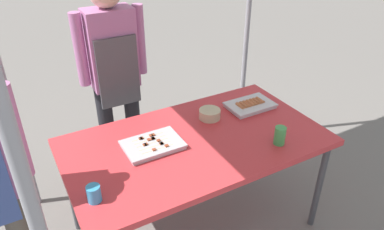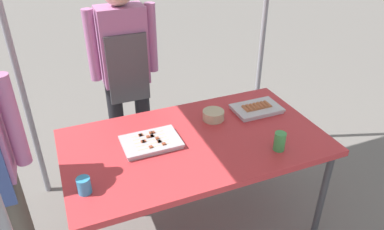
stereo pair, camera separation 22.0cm
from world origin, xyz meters
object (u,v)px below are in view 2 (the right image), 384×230
at_px(condiment_bowl, 213,115).
at_px(drink_cup_near_edge, 84,185).
at_px(tray_meat_skewers, 151,142).
at_px(tray_grilled_sausages, 257,109).
at_px(stall_table, 195,147).
at_px(drink_cup_by_wok, 280,141).
at_px(vendor_woman, 125,65).

bearing_deg(condiment_bowl, drink_cup_near_edge, -156.26).
bearing_deg(tray_meat_skewers, condiment_bowl, 14.61).
xyz_separation_m(tray_grilled_sausages, condiment_bowl, (-0.33, 0.01, 0.01)).
distance_m(stall_table, drink_cup_by_wok, 0.52).
bearing_deg(condiment_bowl, tray_meat_skewers, -165.39).
bearing_deg(tray_grilled_sausages, tray_meat_skewers, -172.21).
relative_size(stall_table, tray_grilled_sausages, 4.88).
bearing_deg(drink_cup_near_edge, tray_grilled_sausages, 17.31).
bearing_deg(tray_meat_skewers, vendor_woman, 86.69).
height_order(stall_table, vendor_woman, vendor_woman).
distance_m(tray_meat_skewers, drink_cup_near_edge, 0.51).
relative_size(tray_meat_skewers, drink_cup_by_wok, 3.00).
relative_size(stall_table, drink_cup_near_edge, 17.97).
height_order(stall_table, drink_cup_by_wok, drink_cup_by_wok).
distance_m(tray_grilled_sausages, condiment_bowl, 0.33).
bearing_deg(stall_table, drink_cup_by_wok, -33.97).
distance_m(tray_grilled_sausages, vendor_woman, 1.03).
relative_size(tray_grilled_sausages, drink_cup_by_wok, 2.84).
distance_m(tray_grilled_sausages, tray_meat_skewers, 0.81).
bearing_deg(stall_table, vendor_woman, 104.62).
xyz_separation_m(tray_grilled_sausages, drink_cup_by_wok, (-0.12, -0.45, 0.04)).
bearing_deg(condiment_bowl, stall_table, -139.39).
distance_m(tray_meat_skewers, drink_cup_by_wok, 0.76).
xyz_separation_m(stall_table, vendor_woman, (-0.22, 0.84, 0.26)).
relative_size(drink_cup_near_edge, vendor_woman, 0.06).
height_order(tray_grilled_sausages, drink_cup_by_wok, drink_cup_by_wok).
distance_m(stall_table, drink_cup_near_edge, 0.74).
bearing_deg(condiment_bowl, tray_grilled_sausages, -2.41).
height_order(stall_table, condiment_bowl, condiment_bowl).
xyz_separation_m(tray_meat_skewers, condiment_bowl, (0.47, 0.12, 0.01)).
xyz_separation_m(tray_grilled_sausages, tray_meat_skewers, (-0.80, -0.11, -0.00)).
relative_size(tray_meat_skewers, vendor_woman, 0.21).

